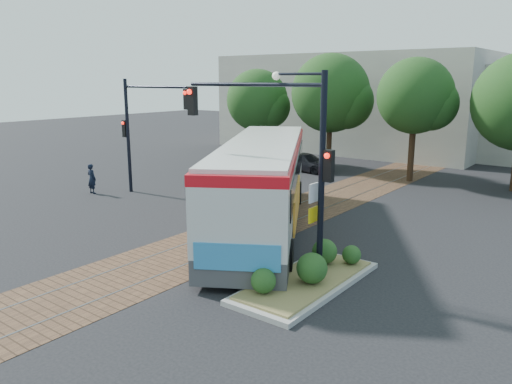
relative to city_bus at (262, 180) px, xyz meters
The scene contains 10 objects.
ground 3.54m from the city_bus, 94.78° to the right, with size 120.00×120.00×0.00m, color black.
trackbed 2.28m from the city_bus, 102.66° to the left, with size 3.60×40.00×0.02m.
tree_row 13.84m from the city_bus, 85.90° to the left, with size 26.40×5.60×7.67m.
warehouses 25.91m from the city_bus, 91.71° to the left, with size 40.00×13.00×8.00m.
city_bus is the anchor object (origin of this frame).
traffic_island 6.18m from the city_bus, 39.80° to the right, with size 2.20×5.20×1.13m.
signal_pole_main 5.63m from the city_bus, 45.81° to the right, with size 5.49×0.46×6.00m.
signal_pole_left 8.88m from the city_bus, behind, with size 4.99×0.34×6.00m.
officer 11.07m from the city_bus, behind, with size 0.58×0.38×1.60m, color black.
parked_car 13.40m from the city_bus, 114.15° to the left, with size 1.64×4.02×1.17m, color black.
Camera 1 is at (12.03, -12.89, 5.97)m, focal length 35.00 mm.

